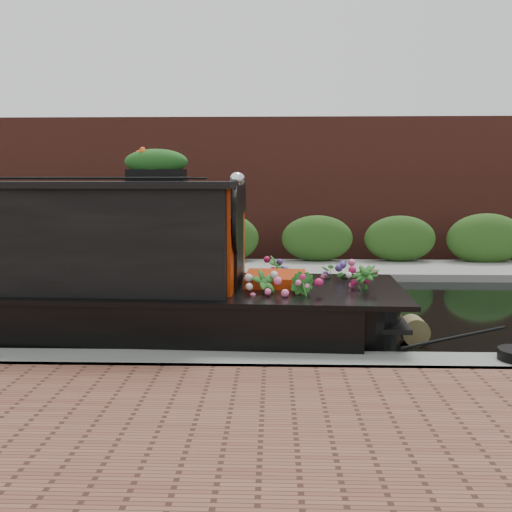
{
  "coord_description": "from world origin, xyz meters",
  "views": [
    {
      "loc": [
        1.2,
        -9.55,
        2.26
      ],
      "look_at": [
        0.93,
        -0.6,
        1.06
      ],
      "focal_mm": 40.0,
      "sensor_mm": 36.0,
      "label": 1
    }
  ],
  "objects": [
    {
      "name": "ground",
      "position": [
        0.0,
        0.0,
        0.0
      ],
      "size": [
        80.0,
        80.0,
        0.0
      ],
      "primitive_type": "plane",
      "color": "black",
      "rests_on": "ground"
    },
    {
      "name": "near_bank_coping",
      "position": [
        0.0,
        -3.3,
        0.0
      ],
      "size": [
        40.0,
        0.6,
        0.5
      ],
      "primitive_type": "cube",
      "color": "slate",
      "rests_on": "ground"
    },
    {
      "name": "far_bank_path",
      "position": [
        0.0,
        4.2,
        0.0
      ],
      "size": [
        40.0,
        2.4,
        0.34
      ],
      "primitive_type": "cube",
      "color": "gray",
      "rests_on": "ground"
    },
    {
      "name": "far_hedge",
      "position": [
        0.0,
        5.1,
        0.0
      ],
      "size": [
        40.0,
        1.1,
        2.8
      ],
      "primitive_type": "cube",
      "color": "#2B521B",
      "rests_on": "ground"
    },
    {
      "name": "far_brick_wall",
      "position": [
        0.0,
        7.2,
        0.0
      ],
      "size": [
        40.0,
        1.0,
        8.0
      ],
      "primitive_type": "cube",
      "color": "maroon",
      "rests_on": "ground"
    },
    {
      "name": "rope_fender",
      "position": [
        3.15,
        -1.8,
        0.19
      ],
      "size": [
        0.38,
        0.35,
        0.38
      ],
      "primitive_type": "cylinder",
      "rotation": [
        1.57,
        0.0,
        0.0
      ],
      "color": "brown",
      "rests_on": "ground"
    }
  ]
}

